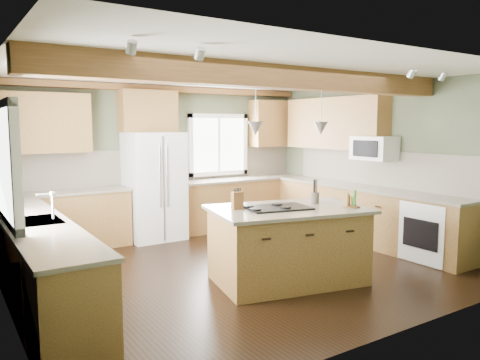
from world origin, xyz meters
TOP-DOWN VIEW (x-y plane):
  - floor at (0.00, 0.00)m, footprint 5.60×5.60m
  - ceiling at (0.00, 0.00)m, footprint 5.60×5.60m
  - wall_back at (0.00, 2.50)m, footprint 5.60×0.00m
  - wall_left at (-2.80, 0.00)m, footprint 0.00×5.00m
  - wall_right at (2.80, 0.00)m, footprint 0.00×5.00m
  - ceiling_beam at (0.00, -0.80)m, footprint 5.55×0.26m
  - soffit_trim at (0.00, 2.40)m, footprint 5.55×0.20m
  - backsplash_back at (0.00, 2.48)m, footprint 5.58×0.03m
  - backsplash_right at (2.78, 0.05)m, footprint 0.03×3.70m
  - base_cab_back_left at (-1.79, 2.20)m, footprint 2.02×0.60m
  - counter_back_left at (-1.79, 2.20)m, footprint 2.06×0.64m
  - base_cab_back_right at (1.49, 2.20)m, footprint 2.62×0.60m
  - counter_back_right at (1.49, 2.20)m, footprint 2.66×0.64m
  - base_cab_left at (-2.50, 0.05)m, footprint 0.60×3.70m
  - counter_left at (-2.50, 0.05)m, footprint 0.64×3.74m
  - base_cab_right at (2.50, 0.05)m, footprint 0.60×3.70m
  - counter_right at (2.50, 0.05)m, footprint 0.64×3.74m
  - upper_cab_back_left at (-1.99, 2.33)m, footprint 1.40×0.35m
  - upper_cab_over_fridge at (-0.30, 2.33)m, footprint 0.96×0.35m
  - upper_cab_right at (2.62, 0.90)m, footprint 0.35×2.20m
  - upper_cab_back_corner at (2.30, 2.33)m, footprint 0.90×0.35m
  - window_left at (-2.78, 0.05)m, footprint 0.04×1.60m
  - window_back at (1.15, 2.48)m, footprint 1.10×0.04m
  - sink at (-2.50, 0.05)m, footprint 0.50×0.65m
  - faucet at (-2.32, 0.05)m, footprint 0.02×0.02m
  - dishwasher at (-2.49, -1.25)m, footprint 0.60×0.60m
  - oven at (2.49, -1.25)m, footprint 0.60×0.72m
  - microwave at (2.58, -0.05)m, footprint 0.40×0.70m
  - pendant_left at (-0.20, -0.71)m, footprint 0.18×0.18m
  - pendant_right at (0.64, -0.89)m, footprint 0.18×0.18m
  - refrigerator at (-0.30, 2.12)m, footprint 0.90×0.74m
  - island at (0.22, -0.80)m, footprint 1.92×1.40m
  - island_top at (0.22, -0.80)m, footprint 2.05×1.53m
  - cooktop at (0.08, -0.77)m, footprint 0.84×0.65m
  - knife_block at (-0.36, -0.55)m, footprint 0.14×0.12m
  - utensil_crock at (0.71, -0.74)m, footprint 0.11×0.11m
  - bottle_tray at (0.90, -1.18)m, footprint 0.27×0.27m

SIDE VIEW (x-z plane):
  - floor at x=0.00m, z-range 0.00..0.00m
  - dishwasher at x=-2.49m, z-range 0.01..0.85m
  - oven at x=2.49m, z-range 0.01..0.85m
  - base_cab_back_left at x=-1.79m, z-range 0.00..0.88m
  - base_cab_back_right at x=1.49m, z-range 0.00..0.88m
  - base_cab_left at x=-2.50m, z-range 0.00..0.88m
  - base_cab_right at x=2.50m, z-range 0.00..0.88m
  - island at x=0.22m, z-range 0.00..0.88m
  - counter_back_left at x=-1.79m, z-range 0.88..0.92m
  - counter_back_right at x=1.49m, z-range 0.88..0.92m
  - counter_left at x=-2.50m, z-range 0.88..0.92m
  - counter_right at x=2.50m, z-range 0.88..0.92m
  - refrigerator at x=-0.30m, z-range 0.00..1.80m
  - island_top at x=0.22m, z-range 0.88..0.92m
  - sink at x=-2.50m, z-range 0.89..0.92m
  - cooktop at x=0.08m, z-range 0.92..0.94m
  - utensil_crock at x=0.71m, z-range 0.92..1.06m
  - bottle_tray at x=0.90m, z-range 0.92..1.12m
  - knife_block at x=-0.36m, z-range 0.92..1.13m
  - faucet at x=-2.32m, z-range 0.91..1.19m
  - backsplash_back at x=0.00m, z-range 0.92..1.50m
  - backsplash_right at x=2.78m, z-range 0.92..1.50m
  - wall_back at x=0.00m, z-range -1.50..4.10m
  - wall_left at x=-2.80m, z-range -1.20..3.80m
  - wall_right at x=2.80m, z-range -1.20..3.80m
  - window_back at x=1.15m, z-range 1.05..2.05m
  - window_left at x=-2.78m, z-range 1.02..2.08m
  - microwave at x=2.58m, z-range 1.36..1.74m
  - pendant_left at x=-0.20m, z-range 1.80..1.96m
  - pendant_right at x=0.64m, z-range 1.80..1.96m
  - upper_cab_back_left at x=-1.99m, z-range 1.50..2.40m
  - upper_cab_right at x=2.62m, z-range 1.50..2.40m
  - upper_cab_back_corner at x=2.30m, z-range 1.50..2.40m
  - upper_cab_over_fridge at x=-0.30m, z-range 1.80..2.50m
  - ceiling_beam at x=0.00m, z-range 2.34..2.60m
  - soffit_trim at x=0.00m, z-range 2.49..2.59m
  - ceiling at x=0.00m, z-range 2.60..2.60m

